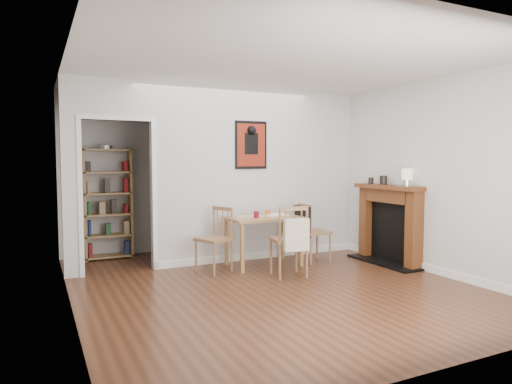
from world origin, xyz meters
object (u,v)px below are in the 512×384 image
chair_front (289,240)px  bookshelf (108,204)px  dining_table (264,223)px  ceramic_jar_b (371,181)px  chair_right (313,232)px  notebook (275,215)px  orange_fruit (267,213)px  fireplace (390,221)px  ceramic_jar_a (383,180)px  mantel_lamp (407,175)px  red_glass (256,215)px  chair_left (214,240)px

chair_front → bookshelf: bookshelf is taller
dining_table → ceramic_jar_b: (1.68, -0.31, 0.58)m
chair_right → notebook: bearing=160.4°
chair_right → orange_fruit: size_ratio=10.58×
chair_right → fireplace: bearing=-28.8°
chair_right → ceramic_jar_a: bearing=-23.4°
dining_table → bookshelf: bearing=142.3°
dining_table → bookshelf: bookshelf is taller
dining_table → fireplace: (1.76, -0.65, -0.01)m
dining_table → mantel_lamp: 2.11m
dining_table → ceramic_jar_b: 1.81m
chair_front → orange_fruit: (0.10, 0.80, 0.27)m
chair_right → mantel_lamp: 1.57m
chair_right → ceramic_jar_b: ceramic_jar_b is taller
orange_fruit → notebook: 0.12m
red_glass → ceramic_jar_b: ceramic_jar_b is taller
dining_table → ceramic_jar_a: 1.92m
chair_front → mantel_lamp: (1.69, -0.34, 0.83)m
dining_table → chair_right: size_ratio=1.19×
orange_fruit → mantel_lamp: mantel_lamp is taller
chair_front → notebook: 0.84m
red_glass → orange_fruit: size_ratio=1.14×
chair_left → chair_right: chair_left is taller
chair_left → orange_fruit: bearing=9.7°
bookshelf → ceramic_jar_b: size_ratio=17.39×
chair_left → chair_front: chair_front is taller
red_glass → notebook: red_glass is taller
orange_fruit → ceramic_jar_b: bearing=-15.3°
bookshelf → ceramic_jar_b: (3.62, -1.81, 0.36)m
orange_fruit → notebook: size_ratio=0.25×
chair_left → ceramic_jar_a: size_ratio=6.67×
bookshelf → mantel_lamp: bookshelf is taller
red_glass → ceramic_jar_b: 1.91m
chair_left → orange_fruit: 0.96m
fireplace → ceramic_jar_a: size_ratio=9.42×
dining_table → orange_fruit: 0.21m
fireplace → ceramic_jar_b: size_ratio=12.67×
orange_fruit → mantel_lamp: size_ratio=0.34×
chair_left → fireplace: (2.54, -0.61, 0.17)m
chair_left → chair_right: bearing=-2.4°
dining_table → notebook: size_ratio=3.14×
bookshelf → ceramic_jar_b: bearing=-26.6°
mantel_lamp → ceramic_jar_b: mantel_lamp is taller
dining_table → fireplace: 1.88m
chair_front → fireplace: 1.75m
chair_left → fireplace: size_ratio=0.71×
ceramic_jar_a → ceramic_jar_b: ceramic_jar_a is taller
dining_table → fireplace: fireplace is taller
ceramic_jar_b → orange_fruit: bearing=164.7°
bookshelf → notebook: bookshelf is taller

